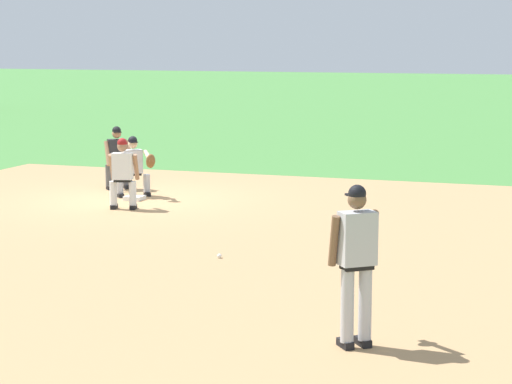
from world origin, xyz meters
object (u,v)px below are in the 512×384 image
pitcher (357,255)px  first_baseman (135,164)px  umpire (117,155)px  first_base_bag (135,198)px  baseball (219,256)px  baserunner (123,171)px

pitcher → first_baseman: bearing=38.4°
pitcher → umpire: bearing=39.0°
first_base_bag → baseball: (-4.78, -3.81, -0.01)m
first_base_bag → baserunner: baserunner is taller
first_baseman → umpire: 1.26m
baseball → first_baseman: bearing=37.6°
baseball → umpire: (6.08, 4.87, 0.76)m
pitcher → first_base_bag: bearing=38.9°
first_base_bag → baserunner: 1.39m
baseball → first_baseman: 6.57m
first_baseman → baserunner: size_ratio=0.92×
baserunner → pitcher: bearing=-138.3°
first_baseman → umpire: umpire is taller
baserunner → umpire: size_ratio=1.00×
baseball → first_baseman: (5.17, 3.99, 0.69)m
first_baseman → baserunner: bearing=-162.7°
first_base_bag → first_baseman: (0.39, 0.18, 0.69)m
baserunner → baseball: bearing=-136.1°
first_base_bag → baseball: 6.11m
first_baseman → umpire: (0.90, 0.88, 0.06)m
pitcher → baserunner: size_ratio=1.27×
baseball → umpire: umpire is taller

